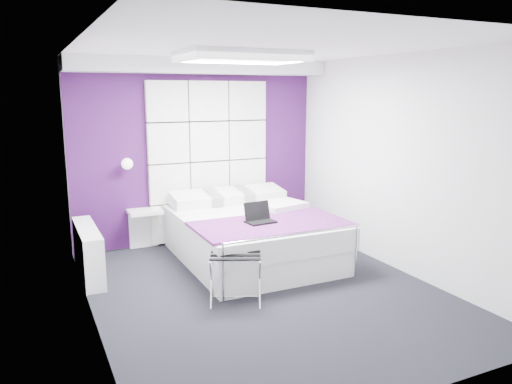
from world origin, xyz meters
TOP-DOWN VIEW (x-y plane):
  - floor at (0.00, 0.00)m, footprint 4.40×4.40m
  - ceiling at (0.00, 0.00)m, footprint 4.40×4.40m
  - wall_back at (0.00, 2.20)m, footprint 3.60×0.00m
  - wall_left at (-1.80, 0.00)m, footprint 0.00×4.40m
  - wall_right at (1.80, 0.00)m, footprint 0.00×4.40m
  - accent_wall at (0.00, 2.19)m, footprint 3.58×0.02m
  - soffit at (0.00, 1.95)m, footprint 3.58×0.50m
  - headboard at (0.15, 2.14)m, footprint 1.80×0.08m
  - skylight at (0.00, 0.60)m, footprint 1.36×0.86m
  - wall_lamp at (-1.05, 2.06)m, footprint 0.15×0.15m
  - radiator at (-1.69, 1.30)m, footprint 0.22×1.20m
  - bed at (0.31, 1.04)m, footprint 1.83×2.22m
  - nightstand at (-0.84, 2.02)m, footprint 0.45×0.35m
  - luggage_rack at (-0.40, -0.12)m, footprint 0.52×0.38m
  - laptop at (0.21, 0.58)m, footprint 0.34×0.24m

SIDE VIEW (x-z plane):
  - floor at x=0.00m, z-range 0.00..0.00m
  - luggage_rack at x=-0.40m, z-range 0.00..0.51m
  - radiator at x=-1.69m, z-range 0.00..0.60m
  - bed at x=0.31m, z-range -0.06..0.71m
  - nightstand at x=-0.84m, z-range 0.52..0.57m
  - laptop at x=0.21m, z-range 0.56..0.80m
  - headboard at x=0.15m, z-range 0.02..2.32m
  - wall_lamp at x=-1.05m, z-range 1.15..1.29m
  - wall_left at x=-1.80m, z-range -0.90..3.50m
  - wall_right at x=1.80m, z-range -0.90..3.50m
  - accent_wall at x=0.00m, z-range 0.01..2.59m
  - wall_back at x=0.00m, z-range -0.50..3.10m
  - soffit at x=0.00m, z-range 2.40..2.60m
  - skylight at x=0.00m, z-range 2.49..2.61m
  - ceiling at x=0.00m, z-range 2.60..2.60m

